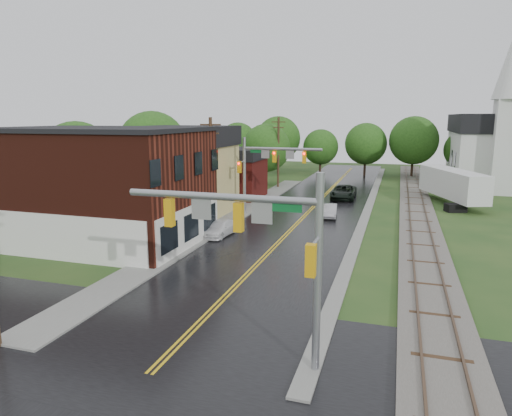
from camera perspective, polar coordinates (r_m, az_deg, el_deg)
The scene contains 22 objects.
ground at distance 17.67m, azimuth -13.25°, elevation -19.63°, with size 160.00×160.00×0.00m, color #23441A.
main_road at distance 44.57m, azimuth 6.65°, elevation -0.43°, with size 10.00×90.00×0.02m, color black.
cross_road at distance 19.18m, azimuth -10.09°, elevation -16.86°, with size 60.00×9.00×0.02m, color black.
curb_right at distance 48.82m, azimuth 14.00°, elevation 0.33°, with size 0.80×70.00×0.12m, color gray.
sidewalk_left at distance 41.48m, azimuth -3.11°, elevation -1.25°, with size 2.40×50.00×0.12m, color gray.
brick_building at distance 34.98m, azimuth -18.76°, elevation 2.73°, with size 14.30×10.30×8.30m.
yellow_house at distance 43.70m, azimuth -8.61°, elevation 3.54°, with size 8.00×7.00×6.40m, color tan.
darkred_building at distance 51.64m, azimuth -3.21°, elevation 3.71°, with size 7.00×6.00×4.40m, color #3F0F0C.
church at distance 67.78m, azimuth 27.79°, elevation 7.33°, with size 10.40×18.40×20.00m.
railroad at distance 48.76m, azimuth 19.40°, elevation 0.13°, with size 3.20×80.00×0.30m.
traffic_signal_near at distance 16.10m, azimuth 0.35°, elevation -3.18°, with size 7.34×0.30×7.20m.
traffic_signal_far at distance 41.73m, azimuth 1.32°, elevation 5.75°, with size 7.34×0.43×7.20m.
utility_pole_b at distance 38.17m, azimuth -5.61°, elevation 4.80°, with size 1.80×0.28×9.00m.
utility_pole_c at distance 58.97m, azimuth 2.80°, elevation 7.11°, with size 1.80×0.28×9.00m.
tree_left_a at distance 44.77m, azimuth -21.32°, elevation 5.55°, with size 6.80×6.80×8.67m.
tree_left_b at distance 51.85m, azimuth -12.69°, elevation 7.39°, with size 7.60×7.60×9.69m.
tree_left_c at distance 57.34m, azimuth -5.13°, elevation 6.76°, with size 6.00×6.00×7.65m.
tree_left_e at distance 61.33m, azimuth 1.39°, elevation 7.37°, with size 6.40×6.40×8.16m.
suv_dark at distance 51.80m, azimuth 10.89°, elevation 1.95°, with size 2.56×5.55×1.54m, color black.
sedan_silver at distance 42.20m, azimuth 9.22°, elevation -0.36°, with size 1.23×3.54×1.17m, color #A2A2A6.
pickup_white at distance 35.26m, azimuth -4.49°, elevation -2.54°, with size 1.64×4.05×1.17m, color white.
semi_trailer at distance 51.84m, azimuth 23.36°, elevation 2.79°, with size 6.14×11.41×3.61m.
Camera 1 is at (8.04, -12.91, 8.99)m, focal length 32.00 mm.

